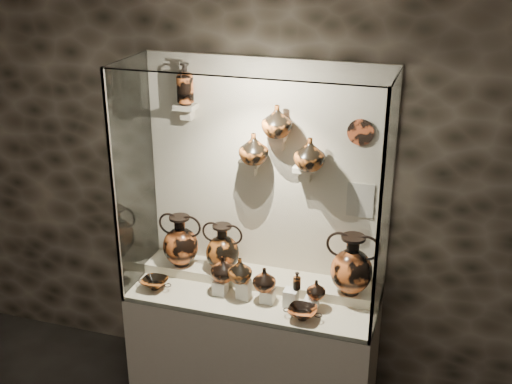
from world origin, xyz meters
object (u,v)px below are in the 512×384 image
Objects in this scene: amphora_mid at (223,248)px; ovoid_vase_a at (254,148)px; amphora_left at (181,240)px; ovoid_vase_c at (310,154)px; lekythos_tall at (185,82)px; ovoid_vase_b at (277,121)px; jug_b at (240,270)px; kylix_right at (303,312)px; amphora_right at (352,264)px; jug_c at (264,279)px; jug_e at (316,289)px; kylix_left at (155,283)px; jug_a at (223,268)px; lekythos_small at (297,280)px.

amphora_mid is 1.72× the size of ovoid_vase_a.
ovoid_vase_c is (0.91, 0.05, 0.73)m from amphora_left.
lekythos_tall reaches higher than ovoid_vase_b.
jug_b reaches higher than kylix_right.
amphora_right is at bearing -1.36° from ovoid_vase_b.
jug_c is at bearing -155.12° from amphora_right.
jug_e is at bearing 7.89° from amphora_mid.
kylix_left is at bearing -170.08° from jug_c.
lekythos_tall is at bearing 173.24° from ovoid_vase_a.
kylix_left is (-0.47, -0.10, -0.14)m from jug_a.
amphora_left is 1.59× the size of kylix_right.
amphora_left is 0.35m from kylix_left.
jug_e is (1.03, -0.17, -0.12)m from amphora_left.
kylix_left is (-0.99, -0.10, -0.14)m from lekythos_small.
jug_a reaches higher than kylix_right.
amphora_left is at bearing 64.59° from kylix_left.
jug_b reaches higher than jug_e.
jug_e is at bearing -26.90° from ovoid_vase_a.
jug_c is 0.79m from kylix_left.
lekythos_small is at bearing 164.69° from jug_e.
jug_e is at bearing -2.38° from lekythos_small.
ovoid_vase_b reaches higher than jug_e.
amphora_mid is at bearing 151.49° from jug_e.
amphora_left is at bearing -155.53° from amphora_mid.
kylix_left is at bearing -175.55° from lekythos_small.
lekythos_small is at bearing -40.59° from ovoid_vase_b.
amphora_mid is at bearing -167.61° from ovoid_vase_b.
kylix_right is 1.24m from ovoid_vase_b.
jug_e is 1.01m from ovoid_vase_a.
jug_a is at bearing 165.73° from jug_e.
ovoid_vase_c is (0.01, 0.22, 0.80)m from lekythos_small.
jug_c is 0.78× the size of ovoid_vase_b.
amphora_mid reaches higher than kylix_right.
ovoid_vase_b is at bearing 93.90° from jug_c.
jug_e is 0.63× the size of ovoid_vase_a.
amphora_mid is at bearing 161.65° from lekythos_small.
jug_a is at bearing 178.92° from lekythos_small.
amphora_mid is at bearing 176.44° from kylix_right.
amphora_right is 1.63m from lekythos_tall.
ovoid_vase_a is at bearing -167.44° from ovoid_vase_c.
kylix_right is at bearing -17.02° from jug_a.
jug_c is (0.17, 0.01, -0.04)m from jug_b.
kylix_right is at bearing -123.04° from amphora_right.
lekythos_small reaches higher than kylix_right.
lekythos_tall is (-0.64, 0.29, 1.22)m from jug_c.
jug_a is 1.11× the size of jug_c.
ovoid_vase_c reaches higher than amphora_right.
jug_a is 0.58× the size of lekythos_tall.
jug_c is 1.15× the size of lekythos_small.
kylix_right is 1.69m from lekythos_tall.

